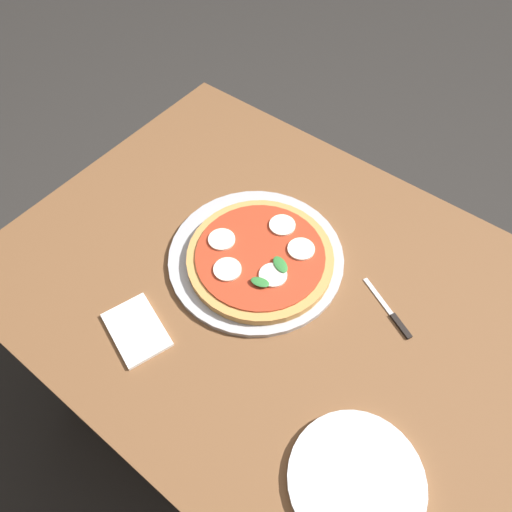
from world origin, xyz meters
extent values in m
plane|color=#2D2B28|center=(0.00, 0.00, 0.00)|extent=(6.00, 6.00, 0.00)
cube|color=brown|center=(0.00, 0.00, 0.69)|extent=(1.19, 0.83, 0.04)
cube|color=brown|center=(0.51, -0.34, 0.34)|extent=(0.07, 0.07, 0.67)
cube|color=brown|center=(0.51, 0.34, 0.34)|extent=(0.07, 0.07, 0.67)
cylinder|color=#B2B2B7|center=(0.10, -0.03, 0.72)|extent=(0.36, 0.36, 0.01)
cylinder|color=tan|center=(0.09, -0.02, 0.73)|extent=(0.30, 0.30, 0.02)
cylinder|color=#B7381E|center=(0.09, -0.02, 0.75)|extent=(0.26, 0.26, 0.00)
cylinder|color=white|center=(0.17, 0.00, 0.75)|extent=(0.06, 0.06, 0.00)
cylinder|color=white|center=(0.12, 0.05, 0.75)|extent=(0.06, 0.06, 0.00)
cylinder|color=white|center=(0.04, 0.01, 0.75)|extent=(0.06, 0.06, 0.00)
cylinder|color=white|center=(0.03, -0.08, 0.75)|extent=(0.06, 0.06, 0.00)
cylinder|color=white|center=(0.10, -0.11, 0.75)|extent=(0.06, 0.06, 0.00)
ellipsoid|color=#337F38|center=(0.04, -0.02, 0.75)|extent=(0.05, 0.04, 0.00)
ellipsoid|color=#337F38|center=(0.05, 0.04, 0.75)|extent=(0.04, 0.03, 0.00)
cylinder|color=white|center=(-0.28, 0.22, 0.72)|extent=(0.22, 0.22, 0.01)
cube|color=white|center=(0.18, 0.24, 0.72)|extent=(0.15, 0.13, 0.01)
cube|color=black|center=(-0.21, -0.07, 0.72)|extent=(0.06, 0.03, 0.01)
cube|color=silver|center=(-0.14, -0.10, 0.71)|extent=(0.09, 0.05, 0.00)
camera|label=1|loc=(-0.25, 0.43, 1.53)|focal=33.57mm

